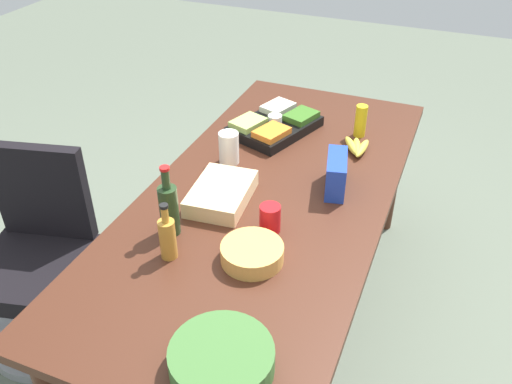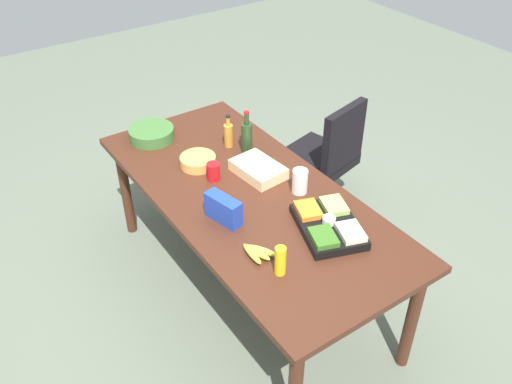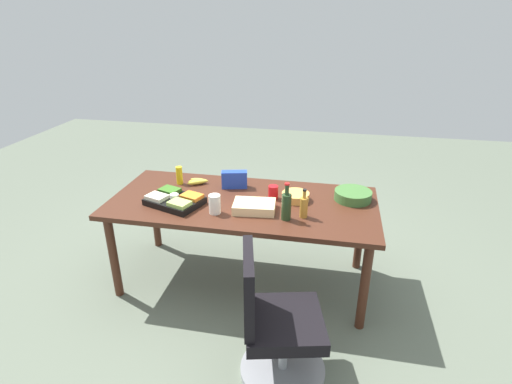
{
  "view_description": "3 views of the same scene",
  "coord_description": "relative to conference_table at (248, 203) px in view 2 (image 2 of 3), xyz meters",
  "views": [
    {
      "loc": [
        -1.76,
        -0.65,
        2.07
      ],
      "look_at": [
        -0.09,
        0.02,
        0.84
      ],
      "focal_mm": 38.13,
      "sensor_mm": 36.0,
      "label": 1
    },
    {
      "loc": [
        2.14,
        -1.41,
        2.68
      ],
      "look_at": [
        0.05,
        0.02,
        0.81
      ],
      "focal_mm": 38.32,
      "sensor_mm": 36.0,
      "label": 2
    },
    {
      "loc": [
        -0.68,
        2.88,
        2.19
      ],
      "look_at": [
        -0.09,
        -0.09,
        0.83
      ],
      "focal_mm": 28.18,
      "sensor_mm": 36.0,
      "label": 3
    }
  ],
  "objects": [
    {
      "name": "ground_plane",
      "position": [
        0.0,
        0.0,
        -0.71
      ],
      "size": [
        10.0,
        10.0,
        0.0
      ],
      "primitive_type": "plane",
      "color": "#606A59"
    },
    {
      "name": "wine_bottle",
      "position": [
        -0.39,
        0.25,
        0.19
      ],
      "size": [
        0.09,
        0.09,
        0.29
      ],
      "color": "#253C1F",
      "rests_on": "conference_table"
    },
    {
      "name": "conference_table",
      "position": [
        0.0,
        0.0,
        0.0
      ],
      "size": [
        2.16,
        0.98,
        0.78
      ],
      "color": "#452216",
      "rests_on": "ground"
    },
    {
      "name": "office_chair",
      "position": [
        -0.42,
        0.95,
        -0.35
      ],
      "size": [
        0.58,
        0.58,
        0.93
      ],
      "color": "gray",
      "rests_on": "ground"
    },
    {
      "name": "chip_bag_blue",
      "position": [
        0.13,
        -0.25,
        0.15
      ],
      "size": [
        0.23,
        0.13,
        0.15
      ],
      "primitive_type": "cube",
      "rotation": [
        0.0,
        0.0,
        0.23
      ],
      "color": "#2040B1",
      "rests_on": "conference_table"
    },
    {
      "name": "banana_bunch",
      "position": [
        0.47,
        -0.26,
        0.1
      ],
      "size": [
        0.18,
        0.14,
        0.04
      ],
      "color": "gold",
      "rests_on": "conference_table"
    },
    {
      "name": "mayo_jar",
      "position": [
        0.16,
        0.25,
        0.15
      ],
      "size": [
        0.09,
        0.09,
        0.15
      ],
      "primitive_type": "cylinder",
      "rotation": [
        0.0,
        0.0,
        0.01
      ],
      "color": "white",
      "rests_on": "conference_table"
    },
    {
      "name": "mustard_bottle",
      "position": [
        0.63,
        -0.24,
        0.16
      ],
      "size": [
        0.07,
        0.07,
        0.16
      ],
      "primitive_type": "cylinder",
      "rotation": [
        0.0,
        0.0,
        -0.18
      ],
      "color": "yellow",
      "rests_on": "conference_table"
    },
    {
      "name": "veggie_tray",
      "position": [
        0.52,
        0.17,
        0.11
      ],
      "size": [
        0.5,
        0.42,
        0.09
      ],
      "color": "black",
      "rests_on": "conference_table"
    },
    {
      "name": "chip_bowl",
      "position": [
        -0.42,
        -0.1,
        0.11
      ],
      "size": [
        0.25,
        0.25,
        0.06
      ],
      "primitive_type": "cylinder",
      "rotation": [
        0.0,
        0.0,
        0.11
      ],
      "color": "#E3A24D",
      "rests_on": "conference_table"
    },
    {
      "name": "salad_bowl",
      "position": [
        -0.88,
        -0.19,
        0.12
      ],
      "size": [
        0.32,
        0.32,
        0.08
      ],
      "primitive_type": "cylinder",
      "rotation": [
        0.0,
        0.0,
        -0.06
      ],
      "color": "#3E6C32",
      "rests_on": "conference_table"
    },
    {
      "name": "sheet_cake",
      "position": [
        -0.13,
        0.16,
        0.11
      ],
      "size": [
        0.34,
        0.25,
        0.07
      ],
      "primitive_type": "cube",
      "rotation": [
        0.0,
        0.0,
        0.09
      ],
      "color": "beige",
      "rests_on": "conference_table"
    },
    {
      "name": "red_solo_cup",
      "position": [
        -0.24,
        -0.09,
        0.13
      ],
      "size": [
        0.08,
        0.08,
        0.11
      ],
      "primitive_type": "cylinder",
      "rotation": [
        0.0,
        0.0,
        -0.0
      ],
      "color": "red",
      "rests_on": "conference_table"
    },
    {
      "name": "dressing_bottle",
      "position": [
        -0.51,
        0.19,
        0.16
      ],
      "size": [
        0.07,
        0.07,
        0.23
      ],
      "color": "#C1852F",
      "rests_on": "conference_table"
    }
  ]
}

